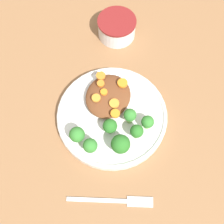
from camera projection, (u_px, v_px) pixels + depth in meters
ground_plane at (112, 118)px, 0.83m from camera, size 4.00×4.00×0.00m
plate at (112, 116)px, 0.81m from camera, size 0.29×0.29×0.03m
dip_bowl at (117, 27)px, 0.91m from camera, size 0.11×0.11×0.06m
stew_mound at (108, 96)px, 0.81m from camera, size 0.13×0.12×0.03m
broccoli_floret_0 at (121, 144)px, 0.74m from camera, size 0.05×0.05×0.06m
broccoli_floret_1 at (110, 126)px, 0.76m from camera, size 0.04×0.04×0.05m
broccoli_floret_2 at (147, 123)px, 0.77m from camera, size 0.03×0.03×0.04m
broccoli_floret_3 at (90, 146)px, 0.74m from camera, size 0.04×0.04×0.05m
broccoli_floret_4 at (137, 131)px, 0.75m from camera, size 0.03×0.03×0.05m
broccoli_floret_5 at (77, 135)px, 0.75m from camera, size 0.04×0.04×0.06m
broccoli_floret_6 at (130, 115)px, 0.77m from camera, size 0.03×0.03×0.05m
carrot_slice_0 at (115, 114)px, 0.77m from camera, size 0.02×0.02×0.00m
carrot_slice_1 at (96, 98)px, 0.79m from camera, size 0.02×0.02×0.01m
carrot_slice_2 at (122, 83)px, 0.81m from camera, size 0.03×0.03×0.01m
carrot_slice_3 at (115, 104)px, 0.78m from camera, size 0.03×0.03×0.01m
carrot_slice_4 at (101, 84)px, 0.81m from camera, size 0.02×0.02×0.01m
carrot_slice_5 at (101, 76)px, 0.82m from camera, size 0.02×0.02×0.01m
carrot_slice_6 at (104, 92)px, 0.80m from camera, size 0.02×0.02×0.01m
fork at (119, 201)px, 0.73m from camera, size 0.08×0.20×0.01m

